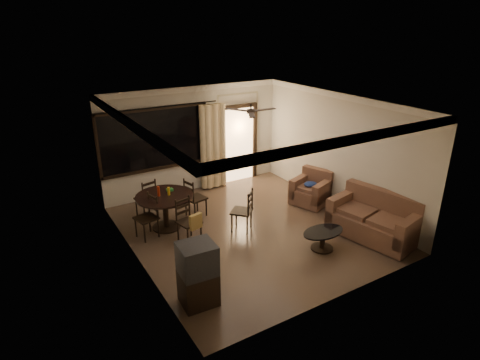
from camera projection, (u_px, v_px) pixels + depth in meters
ground at (250, 229)px, 8.92m from camera, size 5.50×5.50×0.00m
room_shell at (232, 129)px, 9.93m from camera, size 5.50×6.70×5.50m
dining_table at (165, 202)px, 8.78m from camera, size 1.26×1.26×1.01m
dining_chair_west at (147, 225)px, 8.51m from camera, size 0.50×0.50×0.95m
dining_chair_east at (196, 205)px, 9.44m from camera, size 0.50×0.50×0.95m
dining_chair_south at (190, 228)px, 8.32m from camera, size 0.50×0.55×0.95m
dining_chair_north at (147, 205)px, 9.42m from camera, size 0.50×0.50×0.95m
tv_cabinet at (198, 274)px, 6.41m from camera, size 0.61×0.55×1.09m
sofa at (375, 220)px, 8.51m from camera, size 1.29×1.94×0.95m
armchair at (312, 190)px, 10.10m from camera, size 1.06×1.06×0.83m
coffee_table at (323, 237)px, 8.06m from camera, size 0.92×0.55×0.40m
side_chair at (242, 218)px, 8.79m from camera, size 0.60×0.60×0.96m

